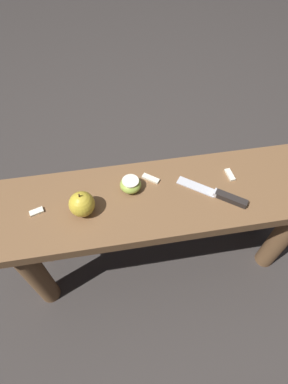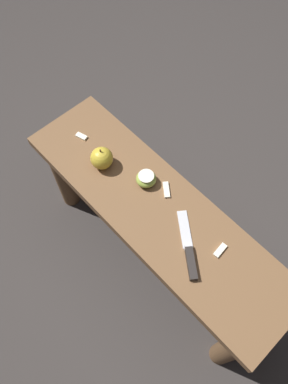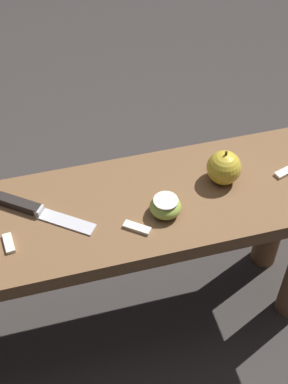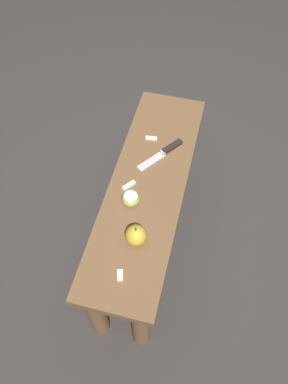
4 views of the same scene
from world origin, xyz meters
name	(u,v)px [view 2 (image 2 of 4)]	position (x,y,z in m)	size (l,w,h in m)	color
ground_plane	(153,255)	(0.00, 0.00, 0.00)	(8.00, 8.00, 0.00)	#383330
wooden_bench	(155,223)	(0.00, 0.00, 0.35)	(1.06, 0.30, 0.48)	brown
knife	(189,254)	(-0.19, 0.04, 0.49)	(0.20, 0.16, 0.02)	silver
apple_whole	(102,158)	(0.25, 0.02, 0.52)	(0.08, 0.08, 0.09)	gold
apple_cut	(146,179)	(0.10, -0.04, 0.50)	(0.07, 0.07, 0.04)	#9EB747
apple_slice_near_knife	(166,190)	(0.03, -0.07, 0.49)	(0.06, 0.05, 0.01)	white
apple_slice_center	(82,136)	(0.40, 0.00, 0.49)	(0.05, 0.03, 0.01)	white
apple_slice_near_bowl	(220,250)	(-0.24, -0.04, 0.49)	(0.02, 0.05, 0.01)	white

